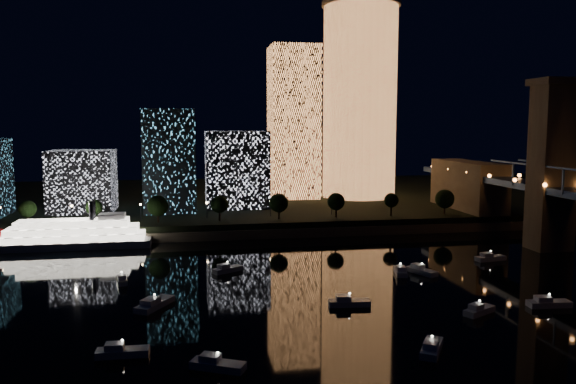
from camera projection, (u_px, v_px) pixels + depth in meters
name	position (u px, v px, depth m)	size (l,w,h in m)	color
ground	(403.00, 318.00, 106.65)	(520.00, 520.00, 0.00)	black
far_bank	(276.00, 199.00, 262.89)	(420.00, 160.00, 5.00)	black
seawall	(311.00, 231.00, 186.70)	(420.00, 6.00, 3.00)	#6B5E4C
tower_cylindrical	(360.00, 101.00, 246.41)	(34.00, 34.00, 84.57)	#FF9A51
tower_rectangular	(294.00, 123.00, 245.52)	(20.65, 20.65, 65.72)	#FF9A51
midrise_blocks	(133.00, 170.00, 208.10)	(113.11, 28.91, 37.49)	white
riverboat	(66.00, 236.00, 168.02)	(48.62, 10.58, 14.62)	silver
motorboats	(338.00, 297.00, 117.10)	(102.32, 63.32, 2.78)	silver
esplanade_trees	(234.00, 204.00, 187.19)	(166.33, 6.90, 8.95)	black
street_lamps	(207.00, 206.00, 191.74)	(132.70, 0.70, 5.65)	black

